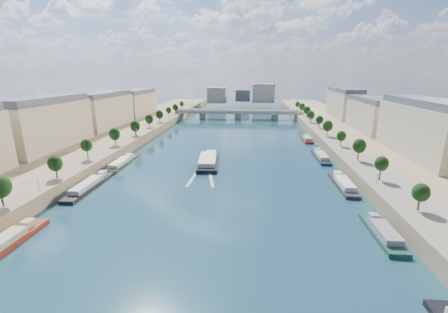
# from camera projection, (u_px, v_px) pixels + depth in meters

# --- Properties ---
(ground) EXTENTS (700.00, 700.00, 0.00)m
(ground) POSITION_uv_depth(u_px,v_px,m) (228.00, 152.00, 155.47)
(ground) COLOR #0E353D
(ground) RESTS_ON ground
(quay_left) EXTENTS (44.00, 520.00, 5.00)m
(quay_left) POSITION_uv_depth(u_px,v_px,m) (95.00, 145.00, 161.21)
(quay_left) COLOR #9E8460
(quay_left) RESTS_ON ground
(quay_right) EXTENTS (44.00, 520.00, 5.00)m
(quay_right) POSITION_uv_depth(u_px,v_px,m) (373.00, 151.00, 148.38)
(quay_right) COLOR #9E8460
(quay_right) RESTS_ON ground
(pave_left) EXTENTS (14.00, 520.00, 0.10)m
(pave_left) POSITION_uv_depth(u_px,v_px,m) (121.00, 140.00, 159.18)
(pave_left) COLOR gray
(pave_left) RESTS_ON quay_left
(pave_right) EXTENTS (14.00, 520.00, 0.10)m
(pave_right) POSITION_uv_depth(u_px,v_px,m) (342.00, 145.00, 149.02)
(pave_right) COLOR gray
(pave_right) RESTS_ON quay_right
(trees_left) EXTENTS (4.80, 268.80, 8.26)m
(trees_left) POSITION_uv_depth(u_px,v_px,m) (126.00, 130.00, 159.45)
(trees_left) COLOR #382B1E
(trees_left) RESTS_ON ground
(trees_right) EXTENTS (4.80, 268.80, 8.26)m
(trees_right) POSITION_uv_depth(u_px,v_px,m) (334.00, 131.00, 157.32)
(trees_right) COLOR #382B1E
(trees_right) RESTS_ON ground
(lamps_left) EXTENTS (0.36, 200.36, 4.28)m
(lamps_left) POSITION_uv_depth(u_px,v_px,m) (121.00, 140.00, 148.46)
(lamps_left) COLOR black
(lamps_left) RESTS_ON ground
(lamps_right) EXTENTS (0.36, 200.36, 4.28)m
(lamps_right) POSITION_uv_depth(u_px,v_px,m) (331.00, 137.00, 153.48)
(lamps_right) COLOR black
(lamps_right) RESTS_ON ground
(buildings_left) EXTENTS (16.00, 226.00, 23.20)m
(buildings_left) POSITION_uv_depth(u_px,v_px,m) (81.00, 115.00, 170.09)
(buildings_left) COLOR beige
(buildings_left) RESTS_ON ground
(buildings_right) EXTENTS (16.00, 226.00, 23.20)m
(buildings_right) POSITION_uv_depth(u_px,v_px,m) (393.00, 120.00, 154.94)
(buildings_right) COLOR beige
(buildings_right) RESTS_ON ground
(skyline) EXTENTS (79.00, 42.00, 22.00)m
(skyline) POSITION_uv_depth(u_px,v_px,m) (245.00, 94.00, 361.63)
(skyline) COLOR beige
(skyline) RESTS_ON ground
(bridge) EXTENTS (112.00, 12.00, 8.15)m
(bridge) POSITION_uv_depth(u_px,v_px,m) (238.00, 113.00, 265.08)
(bridge) COLOR #C1B79E
(bridge) RESTS_ON ground
(tour_barge) EXTENTS (11.35, 31.40, 4.18)m
(tour_barge) POSITION_uv_depth(u_px,v_px,m) (208.00, 161.00, 135.98)
(tour_barge) COLOR black
(tour_barge) RESTS_ON ground
(wake) EXTENTS (10.74, 26.03, 0.04)m
(wake) POSITION_uv_depth(u_px,v_px,m) (202.00, 175.00, 120.47)
(wake) COLOR silver
(wake) RESTS_ON ground
(moored_barges_left) EXTENTS (5.00, 122.77, 3.60)m
(moored_barges_left) POSITION_uv_depth(u_px,v_px,m) (61.00, 206.00, 91.04)
(moored_barges_left) COLOR #1C1D3F
(moored_barges_left) RESTS_ON ground
(moored_barges_right) EXTENTS (5.00, 168.59, 3.60)m
(moored_barges_right) POSITION_uv_depth(u_px,v_px,m) (345.00, 186.00, 106.69)
(moored_barges_right) COLOR black
(moored_barges_right) RESTS_ON ground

